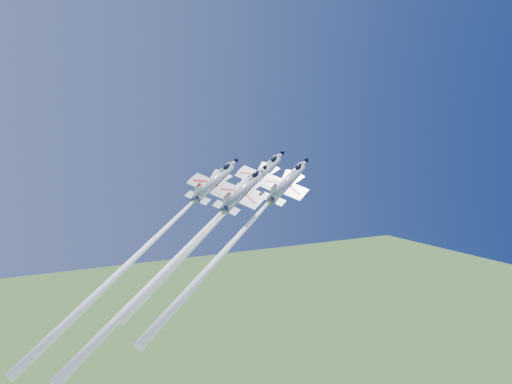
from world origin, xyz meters
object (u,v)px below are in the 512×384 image
jet_left (150,243)px  jet_slot (185,250)px  jet_lead (219,219)px  jet_right (241,233)px

jet_left → jet_slot: (2.67, -10.00, 0.31)m
jet_slot → jet_left: bearing=161.3°
jet_lead → jet_right: jet_lead is taller
jet_lead → jet_right: size_ratio=1.00×
jet_lead → jet_left: bearing=-123.4°
jet_right → jet_slot: size_ratio=0.96×
jet_lead → jet_slot: jet_lead is taller
jet_left → jet_slot: bearing=-18.7°
jet_left → jet_right: bearing=25.3°
jet_lead → jet_right: 8.56m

